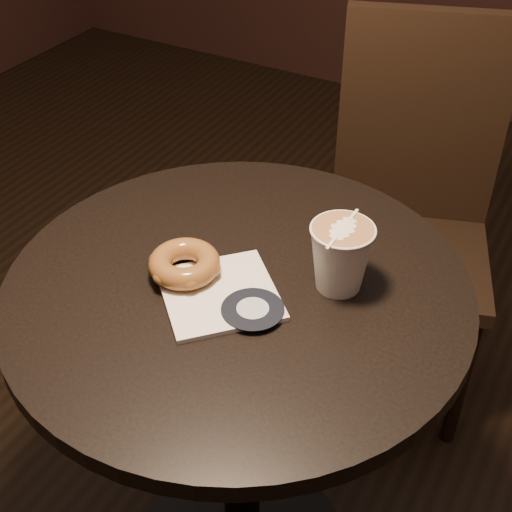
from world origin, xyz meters
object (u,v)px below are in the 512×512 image
object	(u,v)px
cafe_table	(239,374)
latte_cup	(340,258)
chair	(411,201)
doughnut	(185,264)
pastry_bag	(220,294)

from	to	relation	value
cafe_table	latte_cup	xyz separation A→B (m)	(0.13, 0.07, 0.25)
chair	doughnut	world-z (taller)	chair
chair	doughnut	bearing A→B (deg)	-120.10
chair	pastry_bag	world-z (taller)	chair
pastry_bag	cafe_table	bearing A→B (deg)	33.98
pastry_bag	latte_cup	distance (m)	0.18
cafe_table	doughnut	bearing A→B (deg)	-160.49
latte_cup	doughnut	bearing A→B (deg)	-155.88
cafe_table	latte_cup	distance (m)	0.29
doughnut	pastry_bag	bearing A→B (deg)	-10.41
pastry_bag	doughnut	bearing A→B (deg)	123.56
doughnut	latte_cup	world-z (taller)	latte_cup
pastry_bag	doughnut	size ratio (longest dim) A/B	1.49
chair	pastry_bag	xyz separation A→B (m)	(-0.07, -0.71, 0.23)
cafe_table	chair	bearing A→B (deg)	84.49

